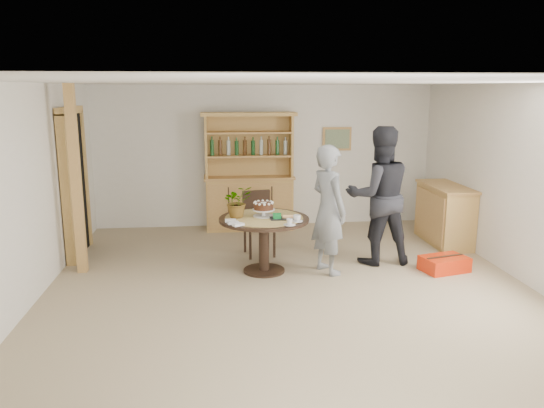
{
  "coord_description": "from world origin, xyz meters",
  "views": [
    {
      "loc": [
        -0.88,
        -5.87,
        2.43
      ],
      "look_at": [
        -0.2,
        0.42,
        1.05
      ],
      "focal_mm": 35.0,
      "sensor_mm": 36.0,
      "label": 1
    }
  ],
  "objects_px": {
    "dining_table": "(264,228)",
    "red_suitcase": "(444,264)",
    "sideboard": "(445,214)",
    "adult_person": "(379,196)",
    "teen_boy": "(328,210)",
    "dining_chair": "(258,219)",
    "hutch": "(249,190)"
  },
  "relations": [
    {
      "from": "dining_table",
      "to": "red_suitcase",
      "type": "distance_m",
      "value": 2.5
    },
    {
      "from": "adult_person",
      "to": "dining_chair",
      "type": "bearing_deg",
      "value": -21.49
    },
    {
      "from": "dining_chair",
      "to": "adult_person",
      "type": "bearing_deg",
      "value": -28.96
    },
    {
      "from": "hutch",
      "to": "teen_boy",
      "type": "distance_m",
      "value": 2.57
    },
    {
      "from": "dining_table",
      "to": "red_suitcase",
      "type": "xyz_separation_m",
      "value": [
        2.44,
        -0.24,
        -0.5
      ]
    },
    {
      "from": "dining_chair",
      "to": "red_suitcase",
      "type": "bearing_deg",
      "value": -32.54
    },
    {
      "from": "sideboard",
      "to": "dining_table",
      "type": "bearing_deg",
      "value": -160.5
    },
    {
      "from": "adult_person",
      "to": "sideboard",
      "type": "bearing_deg",
      "value": -150.06
    },
    {
      "from": "sideboard",
      "to": "dining_chair",
      "type": "distance_m",
      "value": 3.02
    },
    {
      "from": "hutch",
      "to": "dining_table",
      "type": "relative_size",
      "value": 1.7
    },
    {
      "from": "teen_boy",
      "to": "hutch",
      "type": "bearing_deg",
      "value": -3.21
    },
    {
      "from": "sideboard",
      "to": "dining_chair",
      "type": "bearing_deg",
      "value": -175.59
    },
    {
      "from": "sideboard",
      "to": "adult_person",
      "type": "bearing_deg",
      "value": -148.54
    },
    {
      "from": "hutch",
      "to": "teen_boy",
      "type": "relative_size",
      "value": 1.18
    },
    {
      "from": "teen_boy",
      "to": "adult_person",
      "type": "relative_size",
      "value": 0.89
    },
    {
      "from": "hutch",
      "to": "dining_chair",
      "type": "height_order",
      "value": "hutch"
    },
    {
      "from": "dining_chair",
      "to": "adult_person",
      "type": "relative_size",
      "value": 0.49
    },
    {
      "from": "hutch",
      "to": "adult_person",
      "type": "bearing_deg",
      "value": -50.92
    },
    {
      "from": "teen_boy",
      "to": "dining_table",
      "type": "bearing_deg",
      "value": 59.62
    },
    {
      "from": "hutch",
      "to": "sideboard",
      "type": "distance_m",
      "value": 3.29
    },
    {
      "from": "teen_boy",
      "to": "red_suitcase",
      "type": "xyz_separation_m",
      "value": [
        1.59,
        -0.14,
        -0.76
      ]
    },
    {
      "from": "teen_boy",
      "to": "sideboard",
      "type": "bearing_deg",
      "value": -85.25
    },
    {
      "from": "sideboard",
      "to": "dining_chair",
      "type": "xyz_separation_m",
      "value": [
        -3.01,
        -0.23,
        0.06
      ]
    },
    {
      "from": "adult_person",
      "to": "teen_boy",
      "type": "bearing_deg",
      "value": 21.21
    },
    {
      "from": "sideboard",
      "to": "adult_person",
      "type": "distance_m",
      "value": 1.67
    },
    {
      "from": "dining_table",
      "to": "red_suitcase",
      "type": "height_order",
      "value": "dining_table"
    },
    {
      "from": "sideboard",
      "to": "dining_table",
      "type": "distance_m",
      "value": 3.18
    },
    {
      "from": "dining_table",
      "to": "adult_person",
      "type": "distance_m",
      "value": 1.69
    },
    {
      "from": "teen_boy",
      "to": "red_suitcase",
      "type": "height_order",
      "value": "teen_boy"
    },
    {
      "from": "hutch",
      "to": "dining_table",
      "type": "height_order",
      "value": "hutch"
    },
    {
      "from": "hutch",
      "to": "adult_person",
      "type": "distance_m",
      "value": 2.68
    },
    {
      "from": "dining_table",
      "to": "teen_boy",
      "type": "relative_size",
      "value": 0.69
    }
  ]
}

